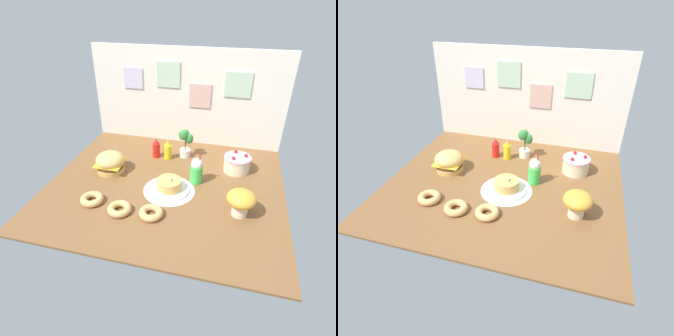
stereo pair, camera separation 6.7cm
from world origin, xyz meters
The scene contains 14 objects.
ground_plane centered at (0.00, 0.00, -1.00)cm, with size 195.73×171.62×2.00cm, color brown.
back_wall centered at (0.06, 85.22, 49.12)cm, with size 195.73×4.20×96.98cm.
doily_mat centered at (5.19, -8.01, 0.20)cm, with size 42.56×42.56×0.40cm, color white.
burger centered at (-53.83, 8.96, 8.79)cm, with size 25.65×25.65×18.50cm.
pancake_stack centered at (5.16, -7.63, 4.45)cm, with size 32.88×32.88×11.51cm.
layer_cake centered at (57.39, 36.85, 7.42)cm, with size 24.14×24.14×17.60cm.
ketchup_bottle centered at (-20.73, 44.04, 8.95)cm, with size 7.35×7.35×19.34cm.
mustard_bottle centered at (-8.75, 43.29, 8.95)cm, with size 7.35×7.35×19.34cm.
cream_soda_cup centered at (24.67, 10.05, 11.36)cm, with size 10.64×10.64×29.02cm.
donut_pink_glaze centered at (-49.35, -37.30, 2.88)cm, with size 17.99×17.99×5.42cm.
donut_chocolate centered at (-24.13, -42.92, 2.88)cm, with size 17.99×17.99×5.42cm.
donut_vanilla centered at (0.38, -41.37, 2.88)cm, with size 17.99×17.99×5.42cm.
potted_plant centered at (6.82, 51.49, 15.76)cm, with size 13.97×11.72×29.50cm.
mushroom_stool centered at (62.46, -23.71, 12.56)cm, with size 21.28×21.28×20.31cm.
Camera 1 is at (50.64, -190.86, 139.82)cm, focal length 30.23 mm.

